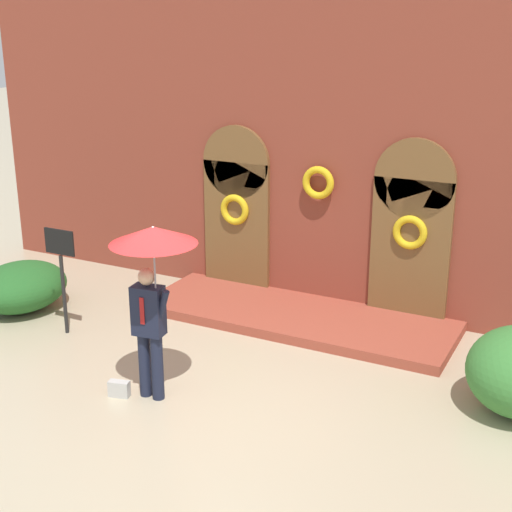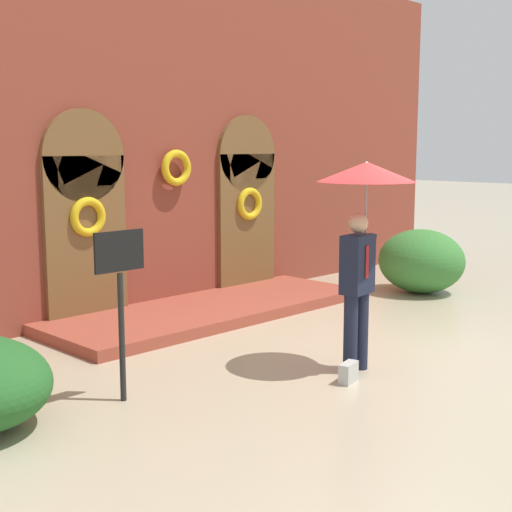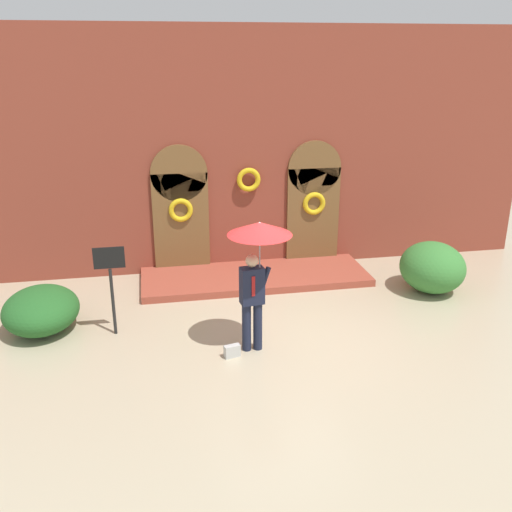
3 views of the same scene
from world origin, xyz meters
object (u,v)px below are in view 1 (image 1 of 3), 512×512
(sign_post, at_px, (61,264))
(person_with_umbrella, at_px, (152,261))
(handbag, at_px, (119,389))
(shrub_left, at_px, (21,287))

(sign_post, bearing_deg, person_with_umbrella, -23.10)
(handbag, bearing_deg, shrub_left, 139.76)
(handbag, bearing_deg, sign_post, 134.27)
(person_with_umbrella, relative_size, sign_post, 1.37)
(sign_post, relative_size, shrub_left, 1.03)
(person_with_umbrella, height_order, sign_post, person_with_umbrella)
(handbag, height_order, sign_post, sign_post)
(person_with_umbrella, height_order, shrub_left, person_with_umbrella)
(handbag, relative_size, shrub_left, 0.17)
(handbag, bearing_deg, person_with_umbrella, 8.63)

